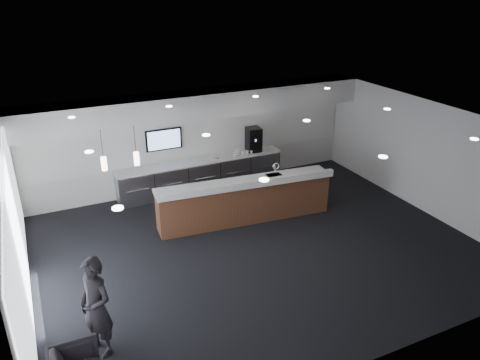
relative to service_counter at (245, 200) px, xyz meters
name	(u,v)px	position (x,y,z in m)	size (l,w,h in m)	color
ground	(257,247)	(-0.34, -1.35, -0.58)	(10.00, 10.00, 0.00)	black
ceiling	(259,126)	(-0.34, -1.35, 2.42)	(10.00, 8.00, 0.02)	black
back_wall	(196,139)	(-0.34, 2.65, 0.92)	(10.00, 0.02, 3.00)	silver
left_wall	(15,239)	(-5.34, -1.35, 0.92)	(0.02, 8.00, 3.00)	silver
right_wall	(424,156)	(4.66, -1.35, 0.92)	(0.02, 8.00, 3.00)	silver
soffit_bulkhead	(200,104)	(-0.34, 2.20, 2.07)	(10.00, 0.90, 0.70)	silver
alcove_panel	(196,136)	(-0.34, 2.62, 1.02)	(9.80, 0.06, 1.40)	silver
window_blinds_wall	(18,239)	(-5.30, -1.35, 0.92)	(0.04, 7.36, 2.55)	silver
back_credenza	(201,175)	(-0.34, 2.29, -0.10)	(5.06, 0.66, 0.95)	gray
wall_tv	(164,139)	(-1.34, 2.55, 1.07)	(1.05, 0.08, 0.62)	black
pendant_left	(141,164)	(-2.74, -0.55, 1.67)	(0.12, 0.12, 0.30)	#FFEEC6
pendant_right	(107,169)	(-3.44, -0.55, 1.67)	(0.12, 0.12, 0.30)	#FFEEC6
ceiling_can_lights	(259,127)	(-0.34, -1.35, 2.39)	(7.00, 5.00, 0.02)	white
service_counter	(245,200)	(0.00, 0.00, 0.00)	(4.70, 1.21, 1.49)	#522A1B
coffee_machine	(253,139)	(1.43, 2.36, 0.74)	(0.46, 0.57, 0.73)	black
info_sign_left	(217,154)	(0.14, 2.22, 0.49)	(0.18, 0.02, 0.24)	white
info_sign_right	(237,152)	(0.78, 2.15, 0.48)	(0.16, 0.02, 0.22)	white
lounge_guest	(96,307)	(-4.27, -3.18, 0.34)	(0.67, 0.44, 1.83)	black
cup_0	(251,152)	(1.25, 2.17, 0.42)	(0.11, 0.11, 0.10)	white
cup_1	(247,152)	(1.11, 2.17, 0.42)	(0.11, 0.11, 0.10)	white
cup_2	(243,153)	(0.97, 2.17, 0.42)	(0.11, 0.11, 0.10)	white
cup_3	(238,154)	(0.83, 2.17, 0.42)	(0.11, 0.11, 0.10)	white
cup_4	(234,154)	(0.69, 2.17, 0.42)	(0.11, 0.11, 0.10)	white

